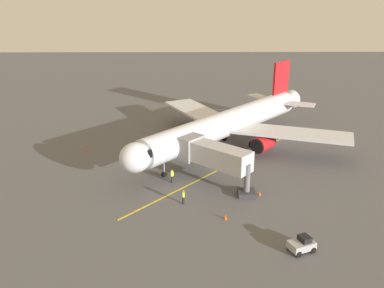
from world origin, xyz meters
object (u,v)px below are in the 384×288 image
Objects in this scene: ground_crew_marshaller at (172,176)px; safety_cone_nose_right at (226,217)px; airplane at (228,123)px; safety_cone_nose_left at (260,193)px; tug_near_nose at (302,244)px; jet_bridge at (209,154)px; safety_cone_wing_port at (86,149)px; ground_crew_wing_walker at (184,197)px.

ground_crew_marshaller is 10.85m from safety_cone_nose_right.
airplane is 19.62× the size of ground_crew_marshaller.
ground_crew_marshaller is at bearing -19.47° from safety_cone_nose_left.
tug_near_nose reaches higher than safety_cone_nose_right.
jet_bridge is at bearing -32.72° from safety_cone_nose_left.
safety_cone_nose_right is 1.00× the size of safety_cone_wing_port.
airplane is at bearing -95.82° from safety_cone_nose_right.
ground_crew_wing_walker is (-1.48, 5.60, 0.00)m from ground_crew_marshaller.
tug_near_nose is at bearing 129.77° from ground_crew_marshaller.
tug_near_nose is at bearing 99.08° from airplane.
safety_cone_nose_right is 28.17m from safety_cone_wing_port.
tug_near_nose is at bearing 134.45° from safety_cone_wing_port.
airplane reaches higher than safety_cone_wing_port.
airplane is 21.80m from safety_cone_wing_port.
ground_crew_wing_walker is at bearing 61.05° from jet_bridge.
safety_cone_nose_left is 1.00× the size of safety_cone_wing_port.
ground_crew_wing_walker is at bearing 104.84° from ground_crew_marshaller.
safety_cone_nose_right is at bearing 141.79° from ground_crew_wing_walker.
ground_crew_marshaller is 5.80m from ground_crew_wing_walker.
safety_cone_wing_port is at bearing -48.82° from ground_crew_wing_walker.
safety_cone_nose_left and safety_cone_nose_right have the same top height.
ground_crew_marshaller is 0.63× the size of tug_near_nose.
safety_cone_nose_left is at bearing 147.61° from safety_cone_wing_port.
ground_crew_marshaller reaches higher than safety_cone_nose_right.
jet_bridge is at bearing -118.95° from ground_crew_wing_walker.
jet_bridge reaches higher than safety_cone_wing_port.
safety_cone_nose_left is (1.99, -11.18, -0.43)m from tug_near_nose.
tug_near_nose is (-7.75, 14.88, -3.06)m from jet_bridge.
ground_crew_wing_walker is 9.11m from safety_cone_nose_left.
safety_cone_wing_port is at bearing -46.71° from safety_cone_nose_right.
safety_cone_nose_left is at bearing -79.90° from tug_near_nose.
jet_bridge is 7.06m from ground_crew_wing_walker.
airplane reaches higher than safety_cone_nose_right.
safety_cone_nose_right is at bearing 84.18° from airplane.
jet_bridge is 17.91× the size of safety_cone_nose_left.
ground_crew_marshaller reaches higher than tug_near_nose.
ground_crew_marshaller is 17.63m from safety_cone_wing_port.
tug_near_nose reaches higher than safety_cone_wing_port.
ground_crew_wing_walker is at bearing 131.18° from safety_cone_wing_port.
ground_crew_wing_walker is (3.12, 5.64, -2.88)m from jet_bridge.
airplane is 3.41× the size of jet_bridge.
jet_bridge reaches higher than safety_cone_nose_right.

